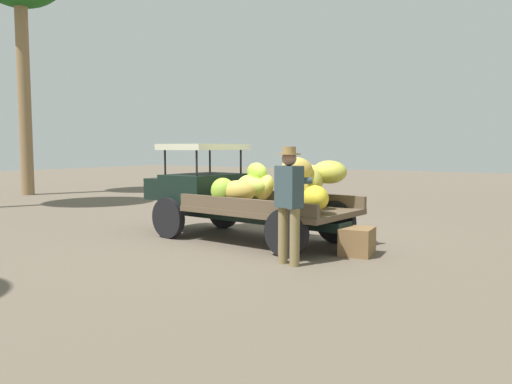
# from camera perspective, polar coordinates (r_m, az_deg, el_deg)

# --- Properties ---
(ground_plane) EXTENTS (60.00, 60.00, 0.00)m
(ground_plane) POSITION_cam_1_polar(r_m,az_deg,el_deg) (10.02, -0.80, -5.14)
(ground_plane) COLOR brown
(truck) EXTENTS (4.59, 2.19, 1.84)m
(truck) POSITION_cam_1_polar(r_m,az_deg,el_deg) (9.72, -1.23, 0.02)
(truck) COLOR black
(truck) RESTS_ON ground
(farmer) EXTENTS (0.55, 0.51, 1.78)m
(farmer) POSITION_cam_1_polar(r_m,az_deg,el_deg) (7.63, 3.75, -0.66)
(farmer) COLOR olive
(farmer) RESTS_ON ground
(wooden_crate) EXTENTS (0.55, 0.62, 0.45)m
(wooden_crate) POSITION_cam_1_polar(r_m,az_deg,el_deg) (8.56, 11.27, -5.45)
(wooden_crate) COLOR brown
(wooden_crate) RESTS_ON ground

